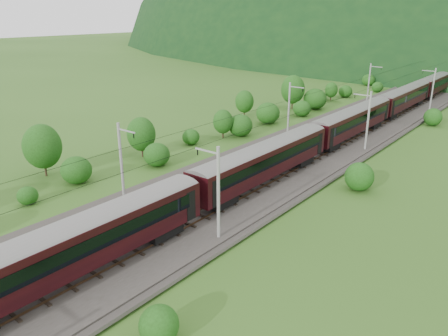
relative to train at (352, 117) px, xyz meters
The scene contains 14 objects.
ground 35.93m from the train, 93.85° to the right, with size 600.00×600.00×0.00m, color #325A1C.
railbed 26.01m from the train, 95.34° to the right, with size 14.00×220.00×0.30m, color #38332D.
track_left 26.31m from the train, 100.59° to the right, with size 2.40×220.00×0.27m.
track_right 25.87m from the train, 90.00° to the right, with size 2.40×220.00×0.27m.
catenary_left 9.32m from the train, 156.73° to the right, with size 2.54×192.28×8.00m.
catenary_right 5.30m from the train, 44.55° to the right, with size 2.54×192.28×8.00m.
overhead_wires 26.01m from the train, 95.34° to the right, with size 4.83×198.00×0.03m.
mountain_ridge 291.32m from the train, 114.85° to the left, with size 336.00×280.00×132.00m, color black.
train is the anchor object (origin of this frame).
hazard_post_near 5.93m from the train, 126.18° to the right, with size 0.15×0.15×1.42m, color red.
hazard_post_far 27.85m from the train, 94.02° to the left, with size 0.18×0.18×1.69m, color red.
signal 11.91m from the train, 117.96° to the right, with size 0.22×0.22×2.02m.
vegetation_left 24.07m from the train, 135.78° to the right, with size 13.22×147.69×6.64m.
vegetation_right 27.40m from the train, 73.06° to the right, with size 4.58×95.63×2.80m.
Camera 1 is at (27.11, -25.34, 18.36)m, focal length 35.00 mm.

